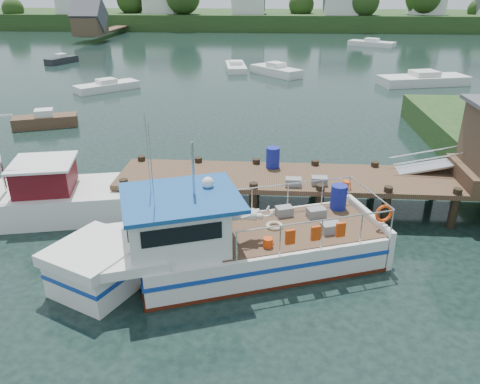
# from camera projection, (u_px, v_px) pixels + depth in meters

# --- Properties ---
(ground_plane) EXTENTS (160.00, 160.00, 0.00)m
(ground_plane) POSITION_uv_depth(u_px,v_px,m) (267.00, 206.00, 19.39)
(ground_plane) COLOR black
(far_shore) EXTENTS (140.00, 42.55, 9.22)m
(far_shore) POSITION_uv_depth(u_px,v_px,m) (275.00, 17.00, 93.41)
(far_shore) COLOR #26421B
(far_shore) RESTS_ON ground
(dock) EXTENTS (16.60, 3.00, 4.78)m
(dock) POSITION_uv_depth(u_px,v_px,m) (436.00, 159.00, 18.05)
(dock) COLOR #4E3625
(dock) RESTS_ON ground
(lobster_boat) EXTENTS (10.62, 6.10, 5.23)m
(lobster_boat) POSITION_uv_depth(u_px,v_px,m) (220.00, 245.00, 14.73)
(lobster_boat) COLOR silver
(lobster_boat) RESTS_ON ground
(work_boat) EXTENTS (9.08, 4.37, 4.75)m
(work_boat) POSITION_uv_depth(u_px,v_px,m) (22.00, 200.00, 18.21)
(work_boat) COLOR silver
(work_boat) RESTS_ON ground
(moored_rowboat) EXTENTS (4.11, 2.63, 1.13)m
(moored_rowboat) POSITION_uv_depth(u_px,v_px,m) (45.00, 120.00, 29.84)
(moored_rowboat) COLOR #4E3625
(moored_rowboat) RESTS_ON ground
(moored_far) EXTENTS (6.72, 5.09, 1.10)m
(moored_far) POSITION_uv_depth(u_px,v_px,m) (372.00, 43.00, 67.07)
(moored_far) COLOR silver
(moored_far) RESTS_ON ground
(moored_a) EXTENTS (5.11, 5.03, 0.99)m
(moored_a) POSITION_uv_depth(u_px,v_px,m) (107.00, 86.00, 39.84)
(moored_a) COLOR silver
(moored_a) RESTS_ON ground
(moored_b) EXTENTS (5.28, 5.53, 1.26)m
(moored_b) POSITION_uv_depth(u_px,v_px,m) (276.00, 71.00, 46.23)
(moored_b) COLOR silver
(moored_b) RESTS_ON ground
(moored_c) EXTENTS (8.31, 4.59, 1.25)m
(moored_c) POSITION_uv_depth(u_px,v_px,m) (423.00, 80.00, 42.01)
(moored_c) COLOR silver
(moored_c) RESTS_ON ground
(moored_d) EXTENTS (2.72, 5.83, 0.95)m
(moored_d) POSITION_uv_depth(u_px,v_px,m) (236.00, 67.00, 49.00)
(moored_d) COLOR silver
(moored_d) RESTS_ON ground
(moored_e) EXTENTS (2.78, 4.10, 1.08)m
(moored_e) POSITION_uv_depth(u_px,v_px,m) (61.00, 60.00, 53.03)
(moored_e) COLOR black
(moored_e) RESTS_ON ground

